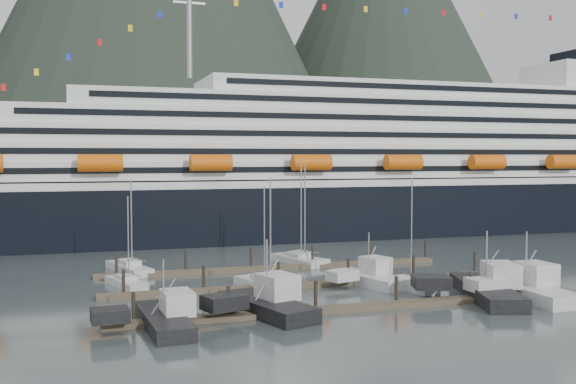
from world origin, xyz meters
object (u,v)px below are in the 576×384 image
Objects in this scene: sailboat_a at (126,283)px; sailboat_d at (406,285)px; sailboat_b at (265,286)px; trawler_b at (266,305)px; cruise_ship at (383,174)px; sailboat_g at (297,261)px; sailboat_f at (300,260)px; sailboat_c at (266,286)px; trawler_c at (484,289)px; sailboat_e at (129,269)px; trawler_a at (162,318)px; trawler_e at (368,278)px; trawler_d at (525,289)px.

sailboat_a is 0.84× the size of sailboat_d.
sailboat_b is 0.94× the size of trawler_b.
sailboat_d is (-23.96, -56.31, -11.64)m from cruise_ship.
sailboat_b is 0.80× the size of sailboat_g.
sailboat_f reaches higher than sailboat_d.
sailboat_c is 0.87× the size of sailboat_g.
sailboat_a is 0.85× the size of trawler_b.
sailboat_b reaches higher than trawler_c.
sailboat_d is 22.31m from sailboat_g.
sailboat_e is 31.14m from trawler_a.
sailboat_e is at bearing -2.32° from trawler_a.
sailboat_e is 1.15× the size of trawler_e.
trawler_b is 19.34m from trawler_e.
sailboat_d is at bearing 53.42° from trawler_c.
sailboat_b is 0.95× the size of sailboat_e.
sailboat_c is 19.59m from trawler_a.
sailboat_a is at bearing 80.31° from trawler_c.
sailboat_c is 16.53m from sailboat_d.
cruise_ship is at bearing -63.58° from sailboat_f.
trawler_a is at bearing -129.08° from cruise_ship.
sailboat_e is (-14.27, 16.79, 0.03)m from sailboat_b.
trawler_e is at bearing -117.30° from cruise_ship.
sailboat_g reaches higher than trawler_e.
sailboat_a is 16.69m from sailboat_b.
cruise_ship reaches higher than trawler_a.
sailboat_b is (-39.95, -51.74, -11.64)m from cruise_ship.
sailboat_c is 24.62m from trawler_c.
sailboat_f is 39.19m from trawler_a.
trawler_c is at bearing -89.82° from trawler_a.
trawler_c is at bearing -154.93° from sailboat_d.
sailboat_f is (10.07, 17.16, 0.01)m from sailboat_c.
cruise_ship reaches higher than sailboat_d.
sailboat_c is at bearing -32.99° from trawler_b.
sailboat_g is 1.18× the size of trawler_b.
trawler_a is at bearing 83.97° from trawler_b.
sailboat_b is 0.83× the size of sailboat_f.
sailboat_f is at bearing -41.95° from trawler_b.
trawler_d is at bearing -109.27° from trawler_b.
sailboat_e is 0.96× the size of trawler_d.
sailboat_c is 12.59m from trawler_e.
sailboat_c reaches higher than sailboat_e.
sailboat_c is 1.20× the size of trawler_e.
sailboat_c is at bearing 126.52° from sailboat_f.
trawler_b is at bearing -124.08° from cruise_ship.
sailboat_g reaches higher than sailboat_e.
cruise_ship is at bearing -44.27° from trawler_e.
sailboat_f is 0.95× the size of sailboat_g.
trawler_a is (1.68, -20.79, 0.49)m from sailboat_a.
trawler_d is at bearing -168.48° from sailboat_g.
trawler_c is 4.44m from trawler_d.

